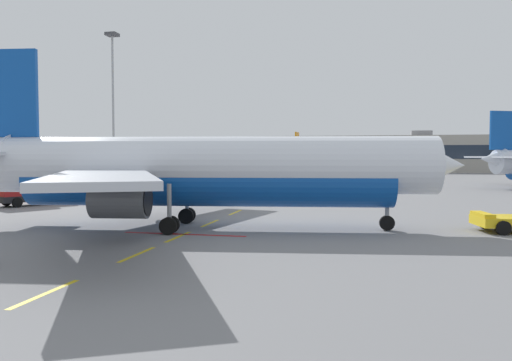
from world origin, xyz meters
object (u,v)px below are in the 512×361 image
apron_light_mast_near (113,91)px  airliner_far_center (305,164)px  fuel_service_truck (32,189)px  airliner_foreground (199,170)px

apron_light_mast_near → airliner_far_center: bearing=50.6°
fuel_service_truck → apron_light_mast_near: (-7.91, 31.39, 13.68)m
airliner_foreground → fuel_service_truck: bearing=151.4°
airliner_foreground → apron_light_mast_near: bearing=124.2°
fuel_service_truck → apron_light_mast_near: apron_light_mast_near is taller
airliner_far_center → fuel_service_truck: size_ratio=3.69×
airliner_foreground → fuel_service_truck: (-21.41, 11.68, -2.30)m
apron_light_mast_near → fuel_service_truck: bearing=-75.9°
airliner_foreground → airliner_far_center: bearing=91.7°
airliner_foreground → fuel_service_truck: 24.50m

